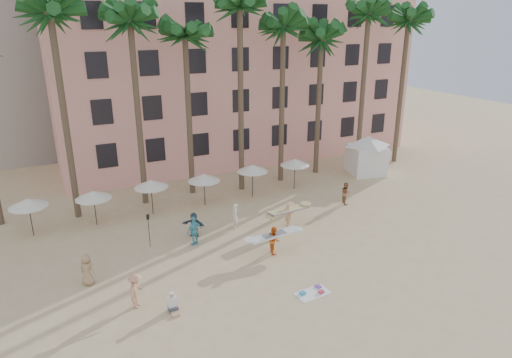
{
  "coord_description": "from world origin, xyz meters",
  "views": [
    {
      "loc": [
        -11.61,
        -18.41,
        13.58
      ],
      "look_at": [
        0.22,
        6.0,
        4.0
      ],
      "focal_mm": 32.0,
      "sensor_mm": 36.0,
      "label": 1
    }
  ],
  "objects": [
    {
      "name": "palm_row",
      "position": [
        0.51,
        15.0,
        12.97
      ],
      "size": [
        44.4,
        5.4,
        16.3
      ],
      "color": "brown",
      "rests_on": "ground"
    },
    {
      "name": "carrier_yellow",
      "position": [
        2.84,
        6.3,
        1.03
      ],
      "size": [
        3.4,
        1.54,
        1.83
      ],
      "color": "#E0A77E",
      "rests_on": "ground"
    },
    {
      "name": "paddle",
      "position": [
        -6.43,
        7.56,
        1.41
      ],
      "size": [
        0.18,
        0.04,
        2.23
      ],
      "color": "black",
      "rests_on": "ground"
    },
    {
      "name": "beach_towel",
      "position": [
        0.03,
        -1.24,
        0.03
      ],
      "size": [
        1.88,
        1.15,
        0.14
      ],
      "color": "white",
      "rests_on": "ground"
    },
    {
      "name": "ground",
      "position": [
        0.0,
        0.0,
        0.0
      ],
      "size": [
        120.0,
        120.0,
        0.0
      ],
      "primitive_type": "plane",
      "color": "#D1B789",
      "rests_on": "ground"
    },
    {
      "name": "umbrella_row",
      "position": [
        -3.0,
        12.5,
        2.33
      ],
      "size": [
        22.5,
        2.7,
        2.73
      ],
      "color": "#332B23",
      "rests_on": "ground"
    },
    {
      "name": "carrier_white",
      "position": [
        0.25,
        3.54,
        0.92
      ],
      "size": [
        3.19,
        0.97,
        1.7
      ],
      "color": "orange",
      "rests_on": "ground"
    },
    {
      "name": "pink_hotel",
      "position": [
        7.0,
        26.0,
        8.0
      ],
      "size": [
        35.0,
        14.0,
        16.0
      ],
      "primitive_type": "cube",
      "color": "#F4A494",
      "rests_on": "ground"
    },
    {
      "name": "seated_man",
      "position": [
        -7.0,
        0.4,
        0.35
      ],
      "size": [
        0.45,
        0.78,
        1.01
      ],
      "color": "#3F3F4C",
      "rests_on": "ground"
    },
    {
      "name": "beachgoers",
      "position": [
        -3.66,
        5.64,
        0.89
      ],
      "size": [
        20.31,
        7.68,
        1.92
      ],
      "color": "#57BACB",
      "rests_on": "ground"
    },
    {
      "name": "cabana",
      "position": [
        15.04,
        13.26,
        2.07
      ],
      "size": [
        5.45,
        5.45,
        3.5
      ],
      "color": "white",
      "rests_on": "ground"
    }
  ]
}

